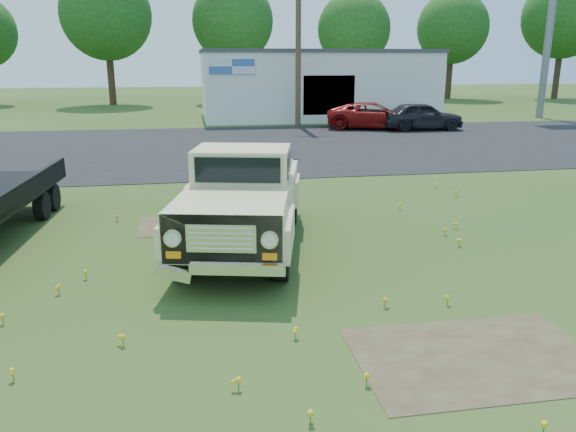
% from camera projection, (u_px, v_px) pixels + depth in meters
% --- Properties ---
extents(ground, '(140.00, 140.00, 0.00)m').
position_uv_depth(ground, '(309.00, 276.00, 9.59)').
color(ground, '#2B4917').
rests_on(ground, ground).
extents(asphalt_lot, '(90.00, 14.00, 0.02)m').
position_uv_depth(asphalt_lot, '(236.00, 147.00, 23.82)').
color(asphalt_lot, black).
rests_on(asphalt_lot, ground).
extents(dirt_patch_a, '(3.00, 2.00, 0.01)m').
position_uv_depth(dirt_patch_a, '(476.00, 357.00, 6.99)').
color(dirt_patch_a, '#473726').
rests_on(dirt_patch_a, ground).
extents(dirt_patch_b, '(2.20, 1.60, 0.01)m').
position_uv_depth(dirt_patch_b, '(190.00, 225.00, 12.58)').
color(dirt_patch_b, '#473726').
rests_on(dirt_patch_b, ground).
extents(commercial_building, '(14.20, 8.20, 4.15)m').
position_uv_depth(commercial_building, '(314.00, 83.00, 35.62)').
color(commercial_building, white).
rests_on(commercial_building, ground).
extents(utility_pole_mid, '(1.60, 0.30, 9.00)m').
position_uv_depth(utility_pole_mid, '(298.00, 39.00, 29.88)').
color(utility_pole_mid, '#42341F').
rests_on(utility_pole_mid, ground).
extents(treeline_c, '(7.04, 7.04, 10.47)m').
position_uv_depth(treeline_c, '(106.00, 15.00, 43.88)').
color(treeline_c, '#3C2A1B').
rests_on(treeline_c, ground).
extents(treeline_d, '(6.72, 6.72, 10.00)m').
position_uv_depth(treeline_d, '(233.00, 21.00, 46.56)').
color(treeline_d, '#3C2A1B').
rests_on(treeline_d, ground).
extents(treeline_e, '(6.08, 6.08, 9.04)m').
position_uv_depth(treeline_e, '(354.00, 29.00, 46.95)').
color(treeline_e, '#3C2A1B').
rests_on(treeline_e, ground).
extents(treeline_f, '(6.40, 6.40, 9.52)m').
position_uv_depth(treeline_f, '(453.00, 28.00, 50.88)').
color(treeline_f, '#3C2A1B').
rests_on(treeline_f, ground).
extents(treeline_g, '(7.36, 7.36, 10.95)m').
position_uv_depth(treeline_g, '(564.00, 17.00, 50.84)').
color(treeline_g, '#3C2A1B').
rests_on(treeline_g, ground).
extents(vintage_pickup_truck, '(3.29, 5.81, 1.99)m').
position_uv_depth(vintage_pickup_truck, '(243.00, 198.00, 10.83)').
color(vintage_pickup_truck, tan).
rests_on(vintage_pickup_truck, ground).
extents(red_pickup, '(5.39, 3.73, 1.37)m').
position_uv_depth(red_pickup, '(374.00, 116.00, 29.64)').
color(red_pickup, maroon).
rests_on(red_pickup, ground).
extents(dark_sedan, '(4.25, 1.78, 1.44)m').
position_uv_depth(dark_sedan, '(422.00, 116.00, 29.17)').
color(dark_sedan, black).
rests_on(dark_sedan, ground).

